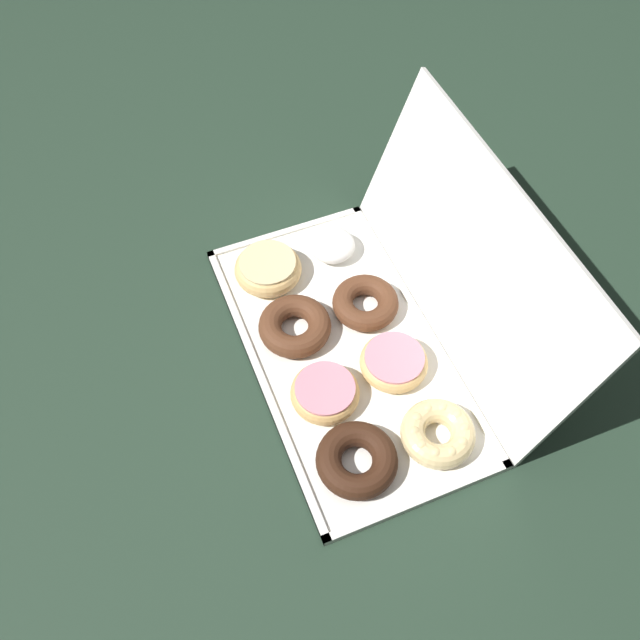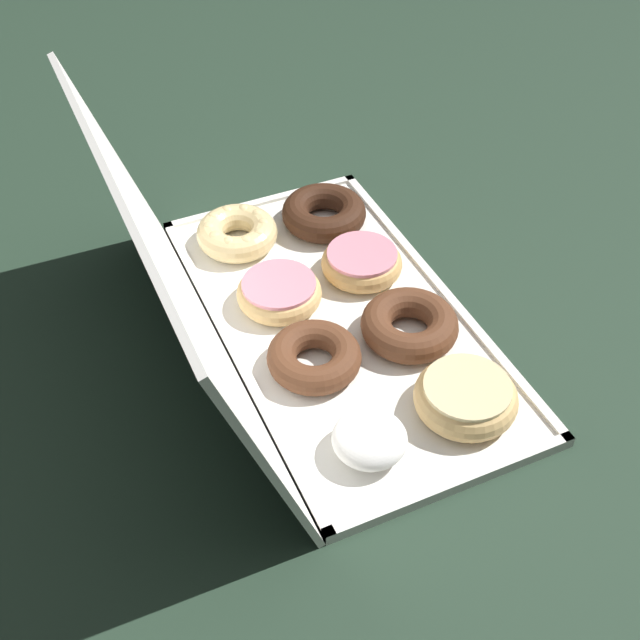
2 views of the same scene
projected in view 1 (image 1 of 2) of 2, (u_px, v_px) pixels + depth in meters
ground_plane at (344, 352)px, 1.13m from camera, size 3.00×3.00×0.00m
donut_box at (344, 351)px, 1.12m from camera, size 0.57×0.30×0.01m
box_lid_open at (467, 261)px, 1.04m from camera, size 0.57×0.10×0.30m
glazed_ring_donut_0 at (268, 268)px, 1.19m from camera, size 0.12×0.12×0.04m
chocolate_cake_ring_donut_1 at (295, 326)px, 1.12m from camera, size 0.12×0.12×0.04m
pink_frosted_donut_2 at (325, 392)px, 1.05m from camera, size 0.11×0.11×0.04m
chocolate_cake_ring_donut_3 at (357, 460)px, 0.99m from camera, size 0.12×0.12×0.04m
powdered_filled_donut_4 at (332, 245)px, 1.22m from camera, size 0.08×0.08×0.04m
chocolate_cake_ring_donut_5 at (365, 303)px, 1.15m from camera, size 0.11×0.11×0.04m
pink_frosted_donut_6 at (394, 362)px, 1.08m from camera, size 0.11×0.11×0.03m
cruller_donut_7 at (438, 433)px, 1.01m from camera, size 0.11×0.11×0.04m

